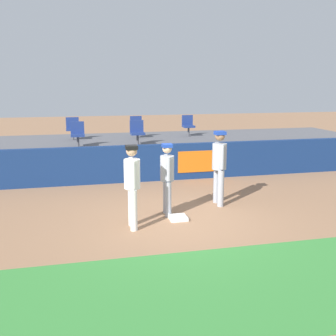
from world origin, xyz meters
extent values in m
plane|color=#936B4C|center=(0.00, 0.00, 0.00)|extent=(60.00, 60.00, 0.00)
cube|color=#388438|center=(0.00, -3.13, 0.00)|extent=(18.00, 2.80, 0.01)
cube|color=white|center=(-0.01, 0.04, 0.04)|extent=(0.40, 0.40, 0.08)
cylinder|color=white|center=(-1.09, -0.09, 0.44)|extent=(0.15, 0.15, 0.89)
cylinder|color=white|center=(-1.09, -0.41, 0.44)|extent=(0.15, 0.15, 0.89)
cylinder|color=white|center=(-1.09, -0.25, 1.20)|extent=(0.34, 0.34, 0.62)
sphere|color=tan|center=(-1.09, -0.25, 1.69)|extent=(0.23, 0.23, 0.23)
cube|color=black|center=(-1.09, -0.25, 1.76)|extent=(0.24, 0.24, 0.08)
cylinder|color=white|center=(-1.09, -0.04, 1.22)|extent=(0.09, 0.09, 0.58)
cylinder|color=white|center=(-1.09, -0.46, 1.22)|extent=(0.09, 0.09, 0.58)
ellipsoid|color=brown|center=(-0.99, -0.04, 0.97)|extent=(0.12, 0.20, 0.28)
cylinder|color=#9EA3AD|center=(-0.17, 0.57, 0.42)|extent=(0.14, 0.14, 0.84)
cylinder|color=#9EA3AD|center=(-0.19, 0.27, 0.42)|extent=(0.14, 0.14, 0.84)
cylinder|color=#9EA3AD|center=(-0.18, 0.42, 1.13)|extent=(0.34, 0.34, 0.59)
sphere|color=beige|center=(-0.18, 0.42, 1.59)|extent=(0.22, 0.22, 0.22)
cube|color=#193899|center=(-0.18, 0.42, 1.66)|extent=(0.24, 0.24, 0.08)
cylinder|color=#9EA3AD|center=(-0.17, 0.62, 1.15)|extent=(0.09, 0.09, 0.55)
cylinder|color=#9EA3AD|center=(-0.19, 0.23, 1.15)|extent=(0.09, 0.09, 0.55)
cylinder|color=#9EA3AD|center=(1.30, 1.10, 0.47)|extent=(0.16, 0.16, 0.93)
cylinder|color=#9EA3AD|center=(1.29, 0.76, 0.47)|extent=(0.16, 0.16, 0.93)
cylinder|color=#9EA3AD|center=(1.29, 0.93, 1.26)|extent=(0.37, 0.37, 0.66)
sphere|color=#8C6647|center=(1.29, 0.93, 1.77)|extent=(0.24, 0.24, 0.24)
cube|color=#193899|center=(1.29, 0.93, 1.85)|extent=(0.26, 0.26, 0.09)
cylinder|color=#9EA3AD|center=(1.30, 1.15, 1.28)|extent=(0.10, 0.10, 0.61)
cylinder|color=#9EA3AD|center=(1.29, 0.71, 1.28)|extent=(0.10, 0.10, 0.61)
cube|color=navy|center=(0.00, 3.83, 0.58)|extent=(18.00, 0.24, 1.16)
cube|color=orange|center=(1.69, 3.70, 0.58)|extent=(1.50, 0.02, 0.70)
cube|color=#59595E|center=(0.00, 6.40, 0.48)|extent=(18.00, 4.80, 0.96)
cylinder|color=#4C4C51|center=(-2.14, 5.20, 1.16)|extent=(0.08, 0.08, 0.40)
cube|color=navy|center=(-2.14, 5.20, 1.36)|extent=(0.45, 0.44, 0.08)
cube|color=navy|center=(-2.14, 5.39, 1.60)|extent=(0.45, 0.06, 0.40)
cylinder|color=#4C4C51|center=(-2.31, 7.00, 1.16)|extent=(0.08, 0.08, 0.40)
cube|color=navy|center=(-2.31, 7.00, 1.36)|extent=(0.48, 0.44, 0.08)
cube|color=navy|center=(-2.31, 7.19, 1.60)|extent=(0.48, 0.06, 0.40)
cylinder|color=#4C4C51|center=(0.12, 7.00, 1.16)|extent=(0.08, 0.08, 0.40)
cube|color=navy|center=(0.12, 7.00, 1.36)|extent=(0.45, 0.44, 0.08)
cube|color=navy|center=(0.12, 7.19, 1.60)|extent=(0.45, 0.06, 0.40)
cylinder|color=#4C4C51|center=(2.23, 7.00, 1.16)|extent=(0.08, 0.08, 0.40)
cube|color=navy|center=(2.23, 7.00, 1.36)|extent=(0.45, 0.44, 0.08)
cube|color=navy|center=(2.23, 7.19, 1.60)|extent=(0.45, 0.06, 0.40)
cylinder|color=#4C4C51|center=(-0.12, 5.20, 1.16)|extent=(0.08, 0.08, 0.40)
cube|color=navy|center=(-0.12, 5.20, 1.36)|extent=(0.48, 0.44, 0.08)
cube|color=navy|center=(-0.12, 5.39, 1.60)|extent=(0.48, 0.06, 0.40)
camera|label=1|loc=(-2.20, -8.31, 3.06)|focal=42.36mm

